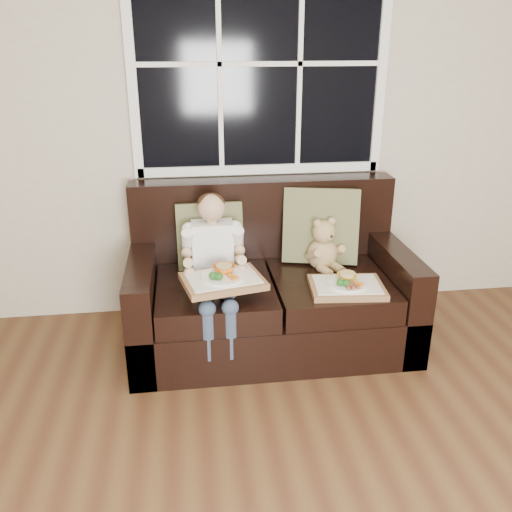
{
  "coord_description": "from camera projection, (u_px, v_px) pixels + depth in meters",
  "views": [
    {
      "loc": [
        -0.59,
        -1.02,
        1.8
      ],
      "look_at": [
        -0.2,
        1.85,
        0.63
      ],
      "focal_mm": 38.0,
      "sensor_mm": 36.0,
      "label": 1
    }
  ],
  "objects": [
    {
      "name": "room_walls",
      "position": [
        479.0,
        147.0,
        1.08
      ],
      "size": [
        4.52,
        5.02,
        2.71
      ],
      "color": "beige",
      "rests_on": "ground"
    },
    {
      "name": "window_back",
      "position": [
        260.0,
        64.0,
        3.33
      ],
      "size": [
        1.62,
        0.04,
        1.37
      ],
      "color": "black",
      "rests_on": "room_walls"
    },
    {
      "name": "loveseat",
      "position": [
        269.0,
        293.0,
        3.41
      ],
      "size": [
        1.7,
        0.92,
        0.96
      ],
      "color": "black",
      "rests_on": "ground"
    },
    {
      "name": "pillow_left",
      "position": [
        210.0,
        235.0,
        3.37
      ],
      "size": [
        0.41,
        0.2,
        0.42
      ],
      "rotation": [
        -0.21,
        0.0,
        0.03
      ],
      "color": "olive",
      "rests_on": "loveseat"
    },
    {
      "name": "pillow_right",
      "position": [
        321.0,
        226.0,
        3.45
      ],
      "size": [
        0.51,
        0.33,
        0.49
      ],
      "rotation": [
        -0.21,
        0.0,
        -0.25
      ],
      "color": "olive",
      "rests_on": "loveseat"
    },
    {
      "name": "child",
      "position": [
        214.0,
        255.0,
        3.14
      ],
      "size": [
        0.35,
        0.59,
        0.8
      ],
      "color": "white",
      "rests_on": "loveseat"
    },
    {
      "name": "teddy_bear",
      "position": [
        323.0,
        248.0,
        3.37
      ],
      "size": [
        0.23,
        0.28,
        0.34
      ],
      "rotation": [
        0.0,
        0.0,
        0.31
      ],
      "color": "tan",
      "rests_on": "loveseat"
    },
    {
      "name": "tray_left",
      "position": [
        223.0,
        279.0,
        2.95
      ],
      "size": [
        0.49,
        0.41,
        0.1
      ],
      "rotation": [
        0.0,
        0.0,
        0.21
      ],
      "color": "#8C5E3F",
      "rests_on": "child"
    },
    {
      "name": "tray_right",
      "position": [
        347.0,
        286.0,
        3.1
      ],
      "size": [
        0.45,
        0.36,
        0.1
      ],
      "rotation": [
        0.0,
        0.0,
        -0.09
      ],
      "color": "#8C5E3F",
      "rests_on": "loveseat"
    }
  ]
}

